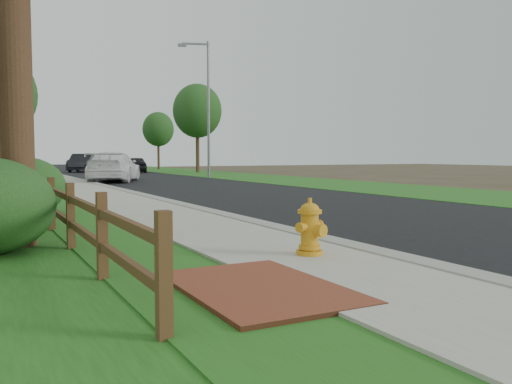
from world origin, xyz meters
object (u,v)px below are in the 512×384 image
ranch_fence (45,197)px  white_suv (114,167)px  dark_car_mid (136,164)px  streetlight (206,101)px  fire_hydrant (310,229)px

ranch_fence → white_suv: white_suv is taller
ranch_fence → dark_car_mid: dark_car_mid is taller
streetlight → dark_car_mid: bearing=96.2°
white_suv → streetlight: (6.54, 2.36, 4.16)m
ranch_fence → fire_hydrant: ranch_fence is taller
white_suv → dark_car_mid: white_suv is taller
dark_car_mid → streetlight: (1.34, -12.43, 4.32)m
white_suv → streetlight: size_ratio=0.64×
ranch_fence → dark_car_mid: bearing=71.8°
dark_car_mid → streetlight: 13.23m
fire_hydrant → white_suv: size_ratio=0.15×
ranch_fence → dark_car_mid: size_ratio=4.34×
white_suv → dark_car_mid: size_ratio=1.45×
ranch_fence → fire_hydrant: (2.94, -6.08, -0.14)m
ranch_fence → streetlight: bearing=59.2°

